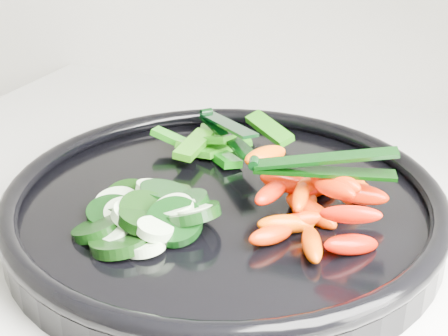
% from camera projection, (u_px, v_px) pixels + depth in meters
% --- Properties ---
extents(veggie_tray, '(0.40, 0.40, 0.04)m').
position_uv_depth(veggie_tray, '(224.00, 204.00, 0.54)').
color(veggie_tray, black).
rests_on(veggie_tray, counter).
extents(cucumber_pile, '(0.13, 0.13, 0.04)m').
position_uv_depth(cucumber_pile, '(147.00, 214.00, 0.49)').
color(cucumber_pile, black).
rests_on(cucumber_pile, veggie_tray).
extents(carrot_pile, '(0.13, 0.14, 0.05)m').
position_uv_depth(carrot_pile, '(314.00, 199.00, 0.50)').
color(carrot_pile, '#F81C00').
rests_on(carrot_pile, veggie_tray).
extents(pepper_pile, '(0.13, 0.12, 0.04)m').
position_uv_depth(pepper_pile, '(215.00, 143.00, 0.62)').
color(pepper_pile, '#20700A').
rests_on(pepper_pile, veggie_tray).
extents(tong_carrot, '(0.11, 0.04, 0.02)m').
position_uv_depth(tong_carrot, '(320.00, 165.00, 0.48)').
color(tong_carrot, black).
rests_on(tong_carrot, carrot_pile).
extents(tong_pepper, '(0.09, 0.09, 0.02)m').
position_uv_depth(tong_pepper, '(226.00, 128.00, 0.61)').
color(tong_pepper, black).
rests_on(tong_pepper, pepper_pile).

